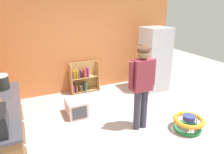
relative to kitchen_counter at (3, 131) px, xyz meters
name	(u,v)px	position (x,y,z in m)	size (l,w,h in m)	color
ground_plane	(127,127)	(2.20, -0.13, -0.45)	(12.00, 12.00, 0.00)	#AC9C9D
back_wall	(88,42)	(2.20, 2.20, 0.90)	(5.20, 0.06, 2.70)	#C3703B
kitchen_counter	(3,131)	(0.00, 0.00, 0.00)	(0.65, 2.07, 0.90)	brown
refrigerator	(154,59)	(3.85, 1.35, 0.44)	(0.73, 0.68, 1.78)	#B7BABF
bookshelf	(83,79)	(1.93, 2.01, -0.08)	(0.80, 0.28, 0.85)	tan
standing_person	(142,81)	(2.44, -0.23, 0.56)	(0.57, 0.23, 1.67)	#39394A
baby_walker	(188,123)	(3.27, -0.69, -0.29)	(0.60, 0.60, 0.32)	#248D4E
pet_carrier	(76,107)	(1.41, 0.81, -0.27)	(0.42, 0.55, 0.36)	beige
crock_pot	(1,82)	(0.03, 0.74, 0.58)	(0.29, 0.29, 0.29)	black
banana_bunch	(3,105)	(0.07, -0.02, 0.48)	(0.15, 0.16, 0.04)	#DCD343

